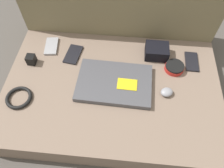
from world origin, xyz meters
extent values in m
plane|color=#4C4742|center=(0.00, 0.00, 0.00)|extent=(8.00, 8.00, 0.00)
cube|color=#7A6656|center=(0.00, 0.00, 0.07)|extent=(1.01, 0.67, 0.13)
cube|color=#756B4C|center=(0.00, 0.43, 0.24)|extent=(1.01, 0.20, 0.48)
cube|color=#47474C|center=(0.01, 0.01, 0.15)|extent=(0.35, 0.24, 0.03)
cube|color=yellow|center=(0.07, 0.00, 0.16)|extent=(0.09, 0.06, 0.00)
ellipsoid|color=gray|center=(0.25, -0.02, 0.15)|extent=(0.07, 0.07, 0.03)
cylinder|color=red|center=(0.29, 0.13, 0.14)|extent=(0.09, 0.09, 0.02)
cylinder|color=black|center=(0.29, 0.13, 0.16)|extent=(0.09, 0.09, 0.01)
cube|color=#99999E|center=(-0.34, 0.22, 0.14)|extent=(0.08, 0.12, 0.01)
cube|color=black|center=(-0.22, 0.17, 0.14)|extent=(0.09, 0.13, 0.01)
cube|color=black|center=(0.38, 0.18, 0.14)|extent=(0.07, 0.12, 0.01)
cube|color=black|center=(0.21, 0.21, 0.16)|extent=(0.12, 0.09, 0.06)
cube|color=black|center=(-0.41, 0.10, 0.16)|extent=(0.04, 0.04, 0.05)
torus|color=black|center=(-0.41, -0.11, 0.14)|extent=(0.12, 0.12, 0.02)
camera|label=1|loc=(0.05, -0.55, 0.99)|focal=35.00mm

